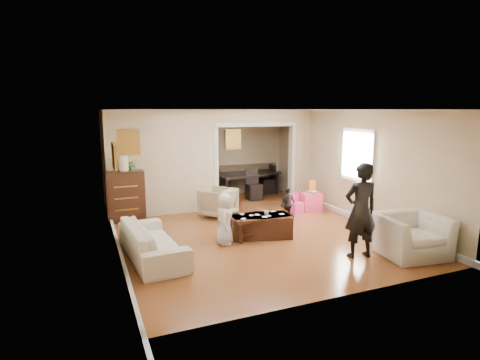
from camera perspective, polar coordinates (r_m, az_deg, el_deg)
name	(u,v)px	position (r m, az deg, el deg)	size (l,w,h in m)	color
floor	(243,228)	(8.67, 0.50, -7.06)	(7.00, 7.00, 0.00)	brown
partition_left	(164,163)	(9.69, -11.19, 2.47)	(2.75, 0.18, 2.60)	beige
partition_right	(299,156)	(11.08, 8.75, 3.52)	(0.55, 0.18, 2.60)	beige
partition_header	(255,116)	(10.37, 2.31, 9.40)	(2.22, 0.18, 0.35)	beige
window_pane	(358,155)	(9.41, 17.05, 3.52)	(0.03, 0.95, 1.10)	white
framed_art_partition	(129,142)	(9.41, -16.14, 5.40)	(0.45, 0.03, 0.55)	brown
framed_art_sofa_wall	(114,156)	(7.09, -18.15, 3.40)	(0.03, 0.55, 0.40)	brown
framed_art_alcove	(233,139)	(11.91, -1.02, 6.03)	(0.45, 0.03, 0.55)	brown
sofa	(152,241)	(7.08, -12.87, -8.81)	(2.08, 0.81, 0.61)	beige
armchair_back	(218,202)	(9.50, -3.29, -3.33)	(0.75, 0.77, 0.70)	tan
armchair_front	(411,235)	(7.63, 23.99, -7.51)	(1.14, 1.00, 0.74)	beige
dresser	(125,196)	(9.47, -16.64, -2.27)	(0.87, 0.49, 1.20)	#33170F
table_lamp	(123,163)	(9.33, -16.89, 2.39)	(0.22, 0.22, 0.36)	#FFF3CF
potted_plant	(132,165)	(9.36, -15.65, 2.20)	(0.24, 0.21, 0.27)	#487E38
coffee_table	(261,226)	(8.03, 3.11, -6.80)	(1.22, 0.61, 0.46)	#341C10
coffee_cup	(266,213)	(7.95, 3.93, -4.88)	(0.11, 0.11, 0.10)	beige
play_table	(310,201)	(10.22, 10.28, -3.15)	(0.50, 0.50, 0.48)	#FF4374
cereal_box	(312,186)	(10.28, 10.62, -0.85)	(0.20, 0.07, 0.30)	yellow
cyan_cup	(308,192)	(10.06, 10.01, -1.72)	(0.08, 0.08, 0.08)	#26A3C0
toy_block	(304,191)	(10.20, 9.40, -1.63)	(0.08, 0.06, 0.05)	red
play_bowl	(314,192)	(10.09, 10.94, -1.81)	(0.20, 0.20, 0.05)	silver
dining_table	(245,184)	(11.85, 0.80, -0.57)	(2.00, 1.11, 0.70)	black
adult_person	(361,211)	(7.10, 17.46, -4.34)	(0.62, 0.41, 1.71)	black
child_kneel_a	(225,219)	(7.51, -2.28, -5.82)	(0.49, 0.32, 1.01)	silver
child_kneel_b	(224,217)	(7.99, -2.37, -5.56)	(0.39, 0.31, 0.81)	#D5858A
child_toddler	(288,204)	(9.09, 7.09, -3.57)	(0.49, 0.21, 0.84)	black
craft_papers	(261,215)	(7.98, 3.15, -5.18)	(0.99, 0.48, 0.00)	white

